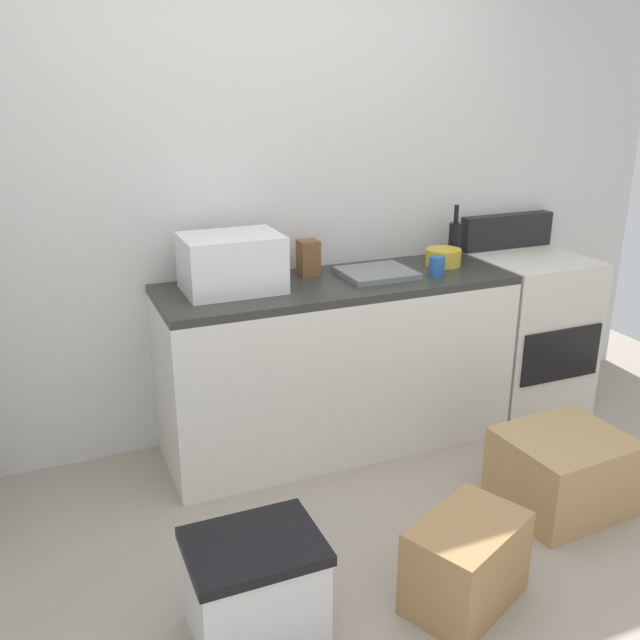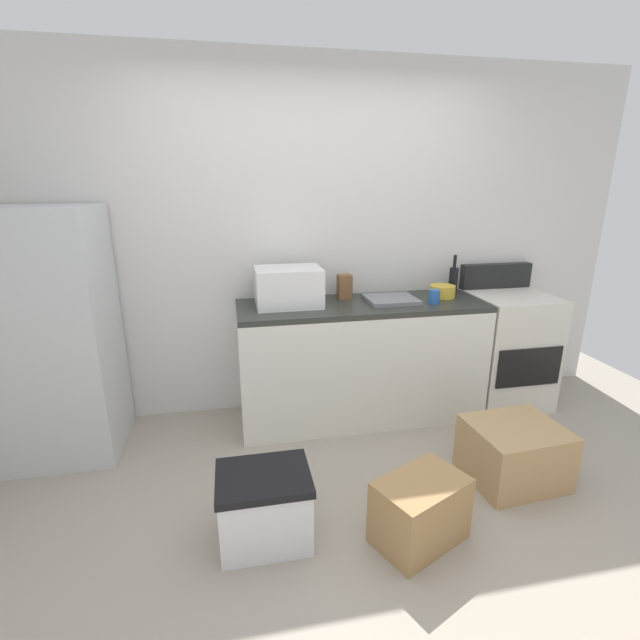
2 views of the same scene
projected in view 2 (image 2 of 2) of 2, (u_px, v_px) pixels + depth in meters
ground_plane at (367, 530)px, 2.35m from camera, size 6.00×6.00×0.00m
wall_back at (312, 243)px, 3.43m from camera, size 5.00×0.10×2.60m
kitchen_counter at (360, 360)px, 3.40m from camera, size 1.80×0.60×0.90m
refrigerator at (54, 336)px, 2.87m from camera, size 0.68×0.66×1.61m
stove_oven at (506, 347)px, 3.63m from camera, size 0.60×0.61×1.10m
microwave at (288, 287)px, 3.17m from camera, size 0.46×0.34×0.27m
sink_basin at (391, 299)px, 3.31m from camera, size 0.36×0.32×0.03m
wine_bottle at (453, 279)px, 3.55m from camera, size 0.07×0.07×0.30m
coffee_mug at (434, 297)px, 3.24m from camera, size 0.08×0.08×0.10m
knife_block at (344, 287)px, 3.38m from camera, size 0.10×0.10×0.18m
mixing_bowl at (442, 291)px, 3.43m from camera, size 0.19×0.19×0.09m
cardboard_box_large at (420, 511)px, 2.25m from camera, size 0.53×0.45×0.34m
cardboard_box_small at (514, 453)px, 2.72m from camera, size 0.56×0.49×0.36m
storage_bin at (264, 506)px, 2.25m from camera, size 0.46×0.36×0.38m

